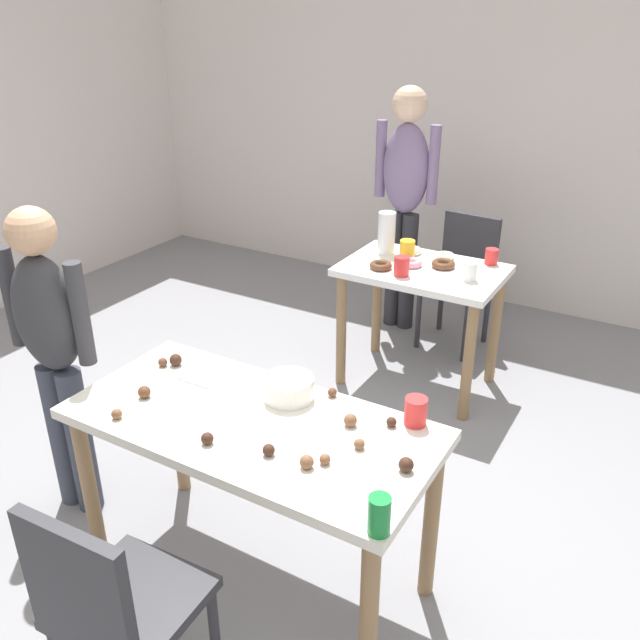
# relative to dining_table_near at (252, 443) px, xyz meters

# --- Properties ---
(ground_plane) EXTENTS (6.40, 6.40, 0.00)m
(ground_plane) POSITION_rel_dining_table_near_xyz_m (-0.07, 0.08, -0.64)
(ground_plane) COLOR gray
(wall_back) EXTENTS (6.40, 0.10, 2.60)m
(wall_back) POSITION_rel_dining_table_near_xyz_m (-0.07, 3.28, 0.66)
(wall_back) COLOR silver
(wall_back) RESTS_ON ground_plane
(dining_table_near) EXTENTS (1.36, 0.64, 0.75)m
(dining_table_near) POSITION_rel_dining_table_near_xyz_m (0.00, 0.00, 0.00)
(dining_table_near) COLOR silver
(dining_table_near) RESTS_ON ground_plane
(dining_table_far) EXTENTS (0.90, 0.60, 0.75)m
(dining_table_far) POSITION_rel_dining_table_near_xyz_m (-0.05, 1.75, -0.03)
(dining_table_far) COLOR white
(dining_table_far) RESTS_ON ground_plane
(chair_near_table) EXTENTS (0.42, 0.42, 0.87)m
(chair_near_table) POSITION_rel_dining_table_near_xyz_m (-0.02, -0.70, -0.15)
(chair_near_table) COLOR #2D2D33
(chair_near_table) RESTS_ON ground_plane
(chair_far_table) EXTENTS (0.43, 0.43, 0.87)m
(chair_far_table) POSITION_rel_dining_table_near_xyz_m (-0.03, 2.41, -0.15)
(chair_far_table) COLOR #2D2D33
(chair_far_table) RESTS_ON ground_plane
(person_girl_near) EXTENTS (0.45, 0.22, 1.41)m
(person_girl_near) POSITION_rel_dining_table_near_xyz_m (-0.96, -0.06, 0.19)
(person_girl_near) COLOR #383D4C
(person_girl_near) RESTS_ON ground_plane
(person_adult_far) EXTENTS (0.45, 0.23, 1.65)m
(person_adult_far) POSITION_rel_dining_table_near_xyz_m (-0.48, 2.43, 0.36)
(person_adult_far) COLOR #28282D
(person_adult_far) RESTS_ON ground_plane
(mixing_bowl) EXTENTS (0.19, 0.19, 0.08)m
(mixing_bowl) POSITION_rel_dining_table_near_xyz_m (0.04, 0.19, 0.15)
(mixing_bowl) COLOR white
(mixing_bowl) RESTS_ON dining_table_near
(soda_can) EXTENTS (0.07, 0.07, 0.12)m
(soda_can) POSITION_rel_dining_table_near_xyz_m (0.64, -0.28, 0.17)
(soda_can) COLOR #198438
(soda_can) RESTS_ON dining_table_near
(fork_near) EXTENTS (0.17, 0.02, 0.01)m
(fork_near) POSITION_rel_dining_table_near_xyz_m (-0.34, 0.09, 0.11)
(fork_near) COLOR silver
(fork_near) RESTS_ON dining_table_near
(cup_near_0) EXTENTS (0.08, 0.08, 0.10)m
(cup_near_0) POSITION_rel_dining_table_near_xyz_m (0.52, 0.27, 0.16)
(cup_near_0) COLOR red
(cup_near_0) RESTS_ON dining_table_near
(cake_ball_0) EXTENTS (0.05, 0.05, 0.05)m
(cake_ball_0) POSITION_rel_dining_table_near_xyz_m (-0.43, -0.08, 0.13)
(cake_ball_0) COLOR brown
(cake_ball_0) RESTS_ON dining_table_near
(cake_ball_1) EXTENTS (0.04, 0.04, 0.04)m
(cake_ball_1) POSITION_rel_dining_table_near_xyz_m (-0.04, -0.19, 0.13)
(cake_ball_1) COLOR #3D2319
(cake_ball_1) RESTS_ON dining_table_near
(cake_ball_2) EXTENTS (0.04, 0.04, 0.04)m
(cake_ball_2) POSITION_rel_dining_table_near_xyz_m (0.18, -0.14, 0.13)
(cake_ball_2) COLOR #3D2319
(cake_ball_2) RESTS_ON dining_table_near
(cake_ball_3) EXTENTS (0.04, 0.04, 0.04)m
(cake_ball_3) POSITION_rel_dining_table_near_xyz_m (0.36, -0.09, 0.12)
(cake_ball_3) COLOR brown
(cake_ball_3) RESTS_ON dining_table_near
(cake_ball_4) EXTENTS (0.04, 0.04, 0.04)m
(cake_ball_4) POSITION_rel_dining_table_near_xyz_m (0.18, 0.28, 0.12)
(cake_ball_4) COLOR brown
(cake_ball_4) RESTS_ON dining_table_near
(cake_ball_5) EXTENTS (0.05, 0.05, 0.05)m
(cake_ball_5) POSITION_rel_dining_table_near_xyz_m (0.33, 0.15, 0.13)
(cake_ball_5) COLOR brown
(cake_ball_5) RESTS_ON dining_table_near
(cake_ball_6) EXTENTS (0.04, 0.04, 0.04)m
(cake_ball_6) POSITION_rel_dining_table_near_xyz_m (0.46, 0.22, 0.12)
(cake_ball_6) COLOR #3D2319
(cake_ball_6) RESTS_ON dining_table_near
(cake_ball_7) EXTENTS (0.05, 0.05, 0.05)m
(cake_ball_7) POSITION_rel_dining_table_near_xyz_m (0.32, -0.13, 0.13)
(cake_ball_7) COLOR brown
(cake_ball_7) RESTS_ON dining_table_near
(cake_ball_8) EXTENTS (0.05, 0.05, 0.05)m
(cake_ball_8) POSITION_rel_dining_table_near_xyz_m (0.60, 0.01, 0.13)
(cake_ball_8) COLOR #3D2319
(cake_ball_8) RESTS_ON dining_table_near
(cake_ball_9) EXTENTS (0.04, 0.04, 0.04)m
(cake_ball_9) POSITION_rel_dining_table_near_xyz_m (0.42, 0.04, 0.12)
(cake_ball_9) COLOR brown
(cake_ball_9) RESTS_ON dining_table_near
(cake_ball_10) EXTENTS (0.04, 0.04, 0.04)m
(cake_ball_10) POSITION_rel_dining_table_near_xyz_m (-0.42, -0.24, 0.12)
(cake_ball_10) COLOR brown
(cake_ball_10) RESTS_ON dining_table_near
(cake_ball_11) EXTENTS (0.05, 0.05, 0.05)m
(cake_ball_11) POSITION_rel_dining_table_near_xyz_m (-0.50, 0.17, 0.13)
(cake_ball_11) COLOR #3D2319
(cake_ball_11) RESTS_ON dining_table_near
(cake_ball_12) EXTENTS (0.04, 0.04, 0.04)m
(cake_ball_12) POSITION_rel_dining_table_near_xyz_m (-0.54, 0.13, 0.12)
(cake_ball_12) COLOR brown
(cake_ball_12) RESTS_ON dining_table_near
(pitcher_far) EXTENTS (0.10, 0.10, 0.25)m
(pitcher_far) POSITION_rel_dining_table_near_xyz_m (-0.34, 1.86, 0.23)
(pitcher_far) COLOR white
(pitcher_far) RESTS_ON dining_table_far
(cup_far_0) EXTENTS (0.08, 0.08, 0.11)m
(cup_far_0) POSITION_rel_dining_table_near_xyz_m (-0.11, 1.57, 0.16)
(cup_far_0) COLOR red
(cup_far_0) RESTS_ON dining_table_far
(cup_far_1) EXTENTS (0.08, 0.08, 0.10)m
(cup_far_1) POSITION_rel_dining_table_near_xyz_m (0.24, 1.69, 0.16)
(cup_far_1) COLOR white
(cup_far_1) RESTS_ON dining_table_far
(cup_far_2) EXTENTS (0.09, 0.09, 0.11)m
(cup_far_2) POSITION_rel_dining_table_near_xyz_m (-0.19, 1.83, 0.16)
(cup_far_2) COLOR yellow
(cup_far_2) RESTS_ON dining_table_far
(cup_far_3) EXTENTS (0.07, 0.07, 0.09)m
(cup_far_3) POSITION_rel_dining_table_near_xyz_m (0.26, 1.99, 0.15)
(cup_far_3) COLOR red
(cup_far_3) RESTS_ON dining_table_far
(donut_far_0) EXTENTS (0.13, 0.13, 0.04)m
(donut_far_0) POSITION_rel_dining_table_near_xyz_m (0.05, 1.80, 0.12)
(donut_far_0) COLOR brown
(donut_far_0) RESTS_ON dining_table_far
(donut_far_1) EXTENTS (0.13, 0.13, 0.04)m
(donut_far_1) POSITION_rel_dining_table_near_xyz_m (-0.12, 1.73, 0.12)
(donut_far_1) COLOR pink
(donut_far_1) RESTS_ON dining_table_far
(donut_far_2) EXTENTS (0.11, 0.11, 0.03)m
(donut_far_2) POSITION_rel_dining_table_near_xyz_m (0.00, 1.95, 0.12)
(donut_far_2) COLOR white
(donut_far_2) RESTS_ON dining_table_far
(donut_far_3) EXTENTS (0.13, 0.13, 0.04)m
(donut_far_3) POSITION_rel_dining_table_near_xyz_m (-0.25, 1.61, 0.12)
(donut_far_3) COLOR brown
(donut_far_3) RESTS_ON dining_table_far
(donut_far_4) EXTENTS (0.12, 0.12, 0.04)m
(donut_far_4) POSITION_rel_dining_table_near_xyz_m (-0.20, 1.93, 0.12)
(donut_far_4) COLOR white
(donut_far_4) RESTS_ON dining_table_far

